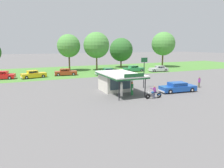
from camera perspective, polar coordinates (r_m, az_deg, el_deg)
name	(u,v)px	position (r m, az deg, el deg)	size (l,w,h in m)	color
ground_plane	(133,98)	(25.18, 5.98, -4.07)	(300.00, 300.00, 0.00)	#5B5959
grass_verge_strip	(76,71)	(52.89, -10.38, 3.77)	(120.00, 24.00, 0.01)	#477A33
service_station_kiosk	(116,80)	(28.58, 1.20, 1.15)	(4.58, 7.74, 3.23)	beige
gas_pump_nearside	(122,90)	(25.47, 2.77, -1.80)	(0.44, 0.44, 1.93)	slate
gas_pump_offside	(132,89)	(26.19, 5.81, -1.57)	(0.44, 0.44, 1.85)	slate
motorcycle_with_rider	(154,93)	(25.37, 11.97, -2.61)	(2.32, 0.70, 1.58)	black
featured_classic_sedan	(178,87)	(29.76, 18.40, -0.93)	(5.60, 2.36, 1.40)	#19479E
parked_car_back_row_far_right	(1,76)	(44.64, -29.32, 2.12)	(5.49, 2.70, 1.57)	red
parked_car_back_row_centre_left	(134,69)	(50.89, 6.27, 4.37)	(5.60, 2.01, 1.50)	#2D844C
parked_car_back_row_centre_right	(107,72)	(45.02, -1.50, 3.57)	(5.28, 2.31, 1.52)	#2D844C
parked_car_back_row_left	(159,69)	(52.03, 13.31, 4.26)	(5.09, 2.47, 1.43)	#B7B7BC
parked_car_second_row_spare	(34,75)	(43.45, -21.66, 2.54)	(5.20, 2.76, 1.55)	gold
parked_car_back_row_right	(66,72)	(45.24, -13.24, 3.31)	(5.15, 2.56, 1.46)	#993819
bystander_strolling_foreground	(199,82)	(34.06, 23.83, 0.51)	(0.34, 0.34, 1.65)	brown
bystander_leaning_by_kiosk	(101,76)	(37.04, -3.11, 2.24)	(0.36, 0.36, 1.64)	black
tree_oak_right	(163,44)	(63.36, 14.41, 11.00)	(7.06, 7.06, 10.59)	brown
tree_oak_far_left	(97,45)	(52.82, -4.44, 11.01)	(6.79, 6.79, 10.02)	brown
tree_oak_far_right	(121,50)	(60.37, 2.70, 9.67)	(6.95, 6.95, 8.77)	brown
tree_oak_left	(69,46)	(52.80, -12.31, 10.60)	(5.88, 5.88, 9.40)	brown
roadside_pole_sign	(144,67)	(30.98, 9.23, 4.76)	(1.10, 0.12, 4.71)	black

